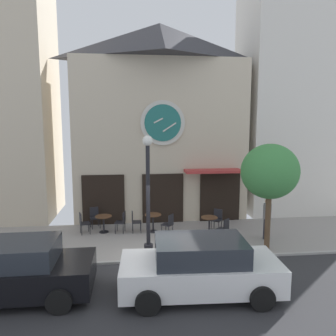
{
  "coord_description": "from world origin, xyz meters",
  "views": [
    {
      "loc": [
        -0.86,
        -10.38,
        4.67
      ],
      "look_at": [
        0.56,
        2.19,
        2.88
      ],
      "focal_mm": 34.79,
      "sensor_mm": 36.0,
      "label": 1
    }
  ],
  "objects_px": {
    "street_tree": "(270,172)",
    "cafe_chair_facing_street": "(83,222)",
    "cafe_table_near_door": "(209,223)",
    "parked_car_black": "(10,271)",
    "street_lamp": "(148,195)",
    "cafe_chair_right_end": "(95,216)",
    "cafe_chair_under_awning": "(217,218)",
    "parked_car_white": "(200,267)",
    "cafe_table_leftmost": "(153,219)",
    "cafe_chair_facing_wall": "(169,223)",
    "cafe_chair_near_tree": "(135,220)",
    "pedestrian_grey": "(267,218)",
    "cafe_chair_near_lamp": "(122,221)",
    "cafe_table_rightmost": "(104,221)",
    "cafe_chair_by_entrance": "(224,228)"
  },
  "relations": [
    {
      "from": "street_tree",
      "to": "parked_car_black",
      "type": "relative_size",
      "value": 0.91
    },
    {
      "from": "cafe_chair_facing_street",
      "to": "cafe_table_rightmost",
      "type": "bearing_deg",
      "value": 7.77
    },
    {
      "from": "cafe_table_near_door",
      "to": "cafe_chair_near_lamp",
      "type": "height_order",
      "value": "cafe_chair_near_lamp"
    },
    {
      "from": "street_lamp",
      "to": "street_tree",
      "type": "xyz_separation_m",
      "value": [
        4.36,
        -0.09,
        0.76
      ]
    },
    {
      "from": "cafe_chair_right_end",
      "to": "cafe_chair_under_awning",
      "type": "bearing_deg",
      "value": -9.77
    },
    {
      "from": "cafe_table_near_door",
      "to": "cafe_chair_near_tree",
      "type": "distance_m",
      "value": 3.15
    },
    {
      "from": "cafe_chair_near_tree",
      "to": "parked_car_white",
      "type": "height_order",
      "value": "parked_car_white"
    },
    {
      "from": "cafe_table_leftmost",
      "to": "cafe_chair_under_awning",
      "type": "distance_m",
      "value": 2.8
    },
    {
      "from": "street_tree",
      "to": "street_lamp",
      "type": "bearing_deg",
      "value": 178.77
    },
    {
      "from": "parked_car_black",
      "to": "cafe_chair_under_awning",
      "type": "bearing_deg",
      "value": 34.93
    },
    {
      "from": "street_tree",
      "to": "cafe_table_leftmost",
      "type": "height_order",
      "value": "street_tree"
    },
    {
      "from": "cafe_chair_near_lamp",
      "to": "parked_car_black",
      "type": "height_order",
      "value": "parked_car_black"
    },
    {
      "from": "pedestrian_grey",
      "to": "street_tree",
      "type": "bearing_deg",
      "value": -112.28
    },
    {
      "from": "cafe_table_leftmost",
      "to": "cafe_chair_by_entrance",
      "type": "distance_m",
      "value": 3.05
    },
    {
      "from": "street_lamp",
      "to": "cafe_chair_right_end",
      "type": "bearing_deg",
      "value": 124.58
    },
    {
      "from": "cafe_chair_facing_street",
      "to": "parked_car_white",
      "type": "height_order",
      "value": "parked_car_white"
    },
    {
      "from": "cafe_chair_near_lamp",
      "to": "cafe_chair_by_entrance",
      "type": "height_order",
      "value": "same"
    },
    {
      "from": "cafe_table_near_door",
      "to": "parked_car_black",
      "type": "height_order",
      "value": "parked_car_black"
    },
    {
      "from": "cafe_chair_near_tree",
      "to": "cafe_chair_under_awning",
      "type": "height_order",
      "value": "same"
    },
    {
      "from": "parked_car_black",
      "to": "parked_car_white",
      "type": "distance_m",
      "value": 5.05
    },
    {
      "from": "cafe_chair_right_end",
      "to": "parked_car_black",
      "type": "xyz_separation_m",
      "value": [
        -1.57,
        -5.75,
        0.23
      ]
    },
    {
      "from": "cafe_chair_near_tree",
      "to": "parked_car_black",
      "type": "relative_size",
      "value": 0.21
    },
    {
      "from": "parked_car_white",
      "to": "street_lamp",
      "type": "bearing_deg",
      "value": 113.57
    },
    {
      "from": "cafe_table_leftmost",
      "to": "cafe_chair_facing_wall",
      "type": "bearing_deg",
      "value": -39.94
    },
    {
      "from": "street_tree",
      "to": "cafe_chair_facing_street",
      "type": "relative_size",
      "value": 4.35
    },
    {
      "from": "cafe_chair_by_entrance",
      "to": "pedestrian_grey",
      "type": "bearing_deg",
      "value": -0.11
    },
    {
      "from": "cafe_chair_under_awning",
      "to": "parked_car_white",
      "type": "relative_size",
      "value": 0.21
    },
    {
      "from": "pedestrian_grey",
      "to": "parked_car_white",
      "type": "xyz_separation_m",
      "value": [
        -3.53,
        -3.82,
        -0.1
      ]
    },
    {
      "from": "cafe_chair_near_lamp",
      "to": "parked_car_black",
      "type": "distance_m",
      "value": 5.64
    },
    {
      "from": "cafe_chair_near_tree",
      "to": "cafe_chair_near_lamp",
      "type": "xyz_separation_m",
      "value": [
        -0.54,
        0.02,
        0.0
      ]
    },
    {
      "from": "cafe_table_leftmost",
      "to": "cafe_chair_facing_wall",
      "type": "distance_m",
      "value": 0.81
    },
    {
      "from": "cafe_chair_by_entrance",
      "to": "parked_car_white",
      "type": "xyz_separation_m",
      "value": [
        -1.79,
        -3.82,
        0.23
      ]
    },
    {
      "from": "street_tree",
      "to": "cafe_chair_under_awning",
      "type": "xyz_separation_m",
      "value": [
        -1.24,
        2.4,
        -2.37
      ]
    },
    {
      "from": "cafe_table_leftmost",
      "to": "cafe_chair_near_lamp",
      "type": "distance_m",
      "value": 1.32
    },
    {
      "from": "cafe_table_rightmost",
      "to": "cafe_chair_right_end",
      "type": "xyz_separation_m",
      "value": [
        -0.45,
        0.71,
        0.02
      ]
    },
    {
      "from": "pedestrian_grey",
      "to": "cafe_table_rightmost",
      "type": "bearing_deg",
      "value": 166.59
    },
    {
      "from": "cafe_chair_right_end",
      "to": "cafe_chair_facing_wall",
      "type": "relative_size",
      "value": 1.0
    },
    {
      "from": "street_tree",
      "to": "parked_car_white",
      "type": "relative_size",
      "value": 0.89
    },
    {
      "from": "parked_car_black",
      "to": "pedestrian_grey",
      "type": "bearing_deg",
      "value": 22.04
    },
    {
      "from": "cafe_table_near_door",
      "to": "parked_car_black",
      "type": "bearing_deg",
      "value": -146.74
    },
    {
      "from": "cafe_chair_by_entrance",
      "to": "parked_car_black",
      "type": "bearing_deg",
      "value": -153.02
    },
    {
      "from": "parked_car_black",
      "to": "cafe_chair_right_end",
      "type": "bearing_deg",
      "value": 74.75
    },
    {
      "from": "cafe_table_leftmost",
      "to": "cafe_chair_facing_street",
      "type": "relative_size",
      "value": 0.85
    },
    {
      "from": "cafe_table_near_door",
      "to": "cafe_chair_right_end",
      "type": "xyz_separation_m",
      "value": [
        -4.84,
        1.55,
        -0.0
      ]
    },
    {
      "from": "pedestrian_grey",
      "to": "cafe_chair_facing_street",
      "type": "bearing_deg",
      "value": 168.93
    },
    {
      "from": "cafe_chair_facing_street",
      "to": "parked_car_white",
      "type": "xyz_separation_m",
      "value": [
        3.87,
        -5.27,
        0.23
      ]
    },
    {
      "from": "street_lamp",
      "to": "cafe_table_leftmost",
      "type": "distance_m",
      "value": 2.86
    },
    {
      "from": "cafe_table_rightmost",
      "to": "cafe_chair_near_tree",
      "type": "distance_m",
      "value": 1.32
    },
    {
      "from": "cafe_chair_near_lamp",
      "to": "cafe_chair_under_awning",
      "type": "distance_m",
      "value": 4.12
    },
    {
      "from": "cafe_table_leftmost",
      "to": "cafe_table_near_door",
      "type": "xyz_separation_m",
      "value": [
        2.29,
        -0.66,
        -0.01
      ]
    }
  ]
}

